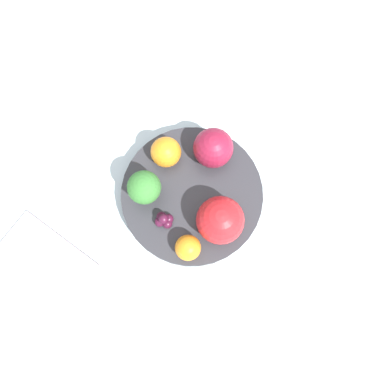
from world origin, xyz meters
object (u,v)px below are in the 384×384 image
(orange_front, at_px, (188,248))
(bowl, at_px, (192,196))
(apple_green, at_px, (213,148))
(napkin, at_px, (38,270))
(grape_cluster, at_px, (164,220))
(orange_back, at_px, (166,152))
(apple_red, at_px, (220,220))
(broccoli, at_px, (144,188))

(orange_front, bearing_deg, bowl, 57.44)
(apple_green, distance_m, napkin, 0.30)
(apple_green, relative_size, grape_cluster, 2.11)
(bowl, bearing_deg, napkin, 177.05)
(orange_back, bearing_deg, bowl, -84.83)
(orange_front, bearing_deg, apple_red, 10.62)
(apple_green, xyz_separation_m, orange_back, (-0.06, 0.03, -0.01))
(broccoli, bearing_deg, apple_green, 3.90)
(bowl, distance_m, orange_back, 0.08)
(apple_green, bearing_deg, broccoli, -176.10)
(grape_cluster, bearing_deg, orange_front, -77.94)
(apple_green, relative_size, orange_front, 1.61)
(apple_red, relative_size, grape_cluster, 2.41)
(bowl, xyz_separation_m, napkin, (-0.24, 0.01, -0.01))
(apple_red, bearing_deg, napkin, 165.10)
(orange_back, bearing_deg, apple_red, -81.61)
(bowl, height_order, grape_cluster, grape_cluster)
(grape_cluster, bearing_deg, broccoli, 94.11)
(napkin, bearing_deg, grape_cluster, -8.54)
(apple_green, xyz_separation_m, napkin, (-0.30, -0.02, -0.06))
(grape_cluster, height_order, napkin, grape_cluster)
(orange_front, bearing_deg, apple_green, 47.09)
(broccoli, relative_size, grape_cluster, 2.32)
(apple_green, relative_size, orange_back, 1.30)
(bowl, distance_m, grape_cluster, 0.06)
(apple_green, bearing_deg, orange_back, 154.59)
(broccoli, xyz_separation_m, orange_front, (0.01, -0.09, -0.02))
(broccoli, xyz_separation_m, apple_green, (0.11, 0.01, -0.01))
(broccoli, distance_m, apple_green, 0.11)
(orange_front, distance_m, orange_back, 0.14)
(apple_green, distance_m, orange_front, 0.14)
(apple_green, xyz_separation_m, grape_cluster, (-0.11, -0.05, -0.02))
(orange_front, distance_m, napkin, 0.22)
(broccoli, height_order, napkin, broccoli)
(apple_red, relative_size, orange_front, 1.84)
(apple_red, xyz_separation_m, grape_cluster, (-0.06, 0.04, -0.02))
(broccoli, bearing_deg, napkin, -174.78)
(broccoli, distance_m, orange_back, 0.06)
(grape_cluster, bearing_deg, apple_green, 26.69)
(orange_back, height_order, grape_cluster, orange_back)
(apple_green, bearing_deg, bowl, -145.29)
(apple_red, xyz_separation_m, orange_back, (-0.02, 0.12, -0.01))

